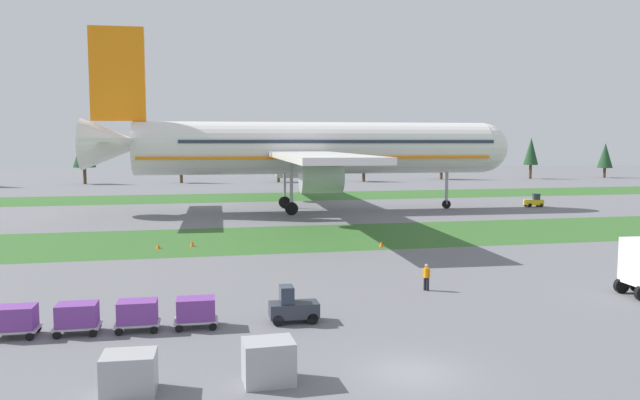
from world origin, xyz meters
TOP-DOWN VIEW (x-y plane):
  - ground_plane at (0.00, 0.00)m, footprint 400.00×400.00m
  - grass_strip_near at (0.00, 36.83)m, footprint 320.00×17.11m
  - grass_strip_far at (0.00, 83.04)m, footprint 320.00×17.11m
  - airliner at (6.90, 60.00)m, footprint 58.52×72.36m
  - baggage_tug at (-3.68, 8.20)m, footprint 2.63×1.36m
  - cargo_dolly_lead at (-8.70, 8.32)m, footprint 2.24×1.55m
  - cargo_dolly_second at (-11.60, 8.39)m, footprint 2.24×1.55m
  - cargo_dolly_third at (-14.50, 8.46)m, footprint 2.24×1.55m
  - cargo_dolly_fourth at (-17.40, 8.53)m, footprint 2.24×1.55m
  - pushback_tractor at (40.68, 58.43)m, footprint 2.66×1.42m
  - ground_crew_marshaller at (5.92, 13.36)m, footprint 0.36×0.49m
  - uld_container_0 at (-11.29, 0.28)m, footprint 2.08×1.70m
  - uld_container_1 at (-5.97, 0.25)m, footprint 2.05×1.66m
  - taxiway_marker_0 at (-8.73, 33.69)m, footprint 0.44×0.44m
  - taxiway_marker_1 at (8.15, 29.86)m, footprint 0.44×0.44m
  - taxiway_marker_2 at (-11.72, 33.16)m, footprint 0.44×0.44m
  - distant_tree_line at (-10.22, 122.08)m, footprint 201.11×10.33m

SIDE VIEW (x-z plane):
  - ground_plane at x=0.00m, z-range 0.00..0.00m
  - grass_strip_near at x=0.00m, z-range 0.00..0.01m
  - grass_strip_far at x=0.00m, z-range 0.00..0.01m
  - taxiway_marker_2 at x=-11.72m, z-range 0.00..0.47m
  - taxiway_marker_0 at x=-8.73m, z-range 0.00..0.58m
  - taxiway_marker_1 at x=8.15m, z-range 0.00..0.60m
  - uld_container_0 at x=-11.29m, z-range 0.00..1.57m
  - baggage_tug at x=-3.68m, z-range -0.17..1.80m
  - pushback_tractor at x=40.68m, z-range -0.17..1.80m
  - uld_container_1 at x=-5.97m, z-range 0.00..1.72m
  - cargo_dolly_lead at x=-8.70m, z-range 0.14..1.69m
  - cargo_dolly_second at x=-11.60m, z-range 0.14..1.69m
  - cargo_dolly_third at x=-14.50m, z-range 0.14..1.69m
  - cargo_dolly_fourth at x=-17.40m, z-range 0.14..1.69m
  - ground_crew_marshaller at x=5.92m, z-range 0.08..1.82m
  - distant_tree_line at x=-10.22m, z-range 0.80..13.10m
  - airliner at x=6.90m, z-range -3.43..20.85m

